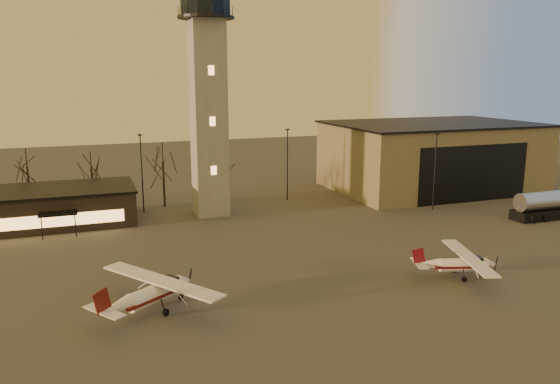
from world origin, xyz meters
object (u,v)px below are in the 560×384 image
fuel_truck (547,208)px  terminal (23,208)px  cessna_rear (158,296)px  hangar (431,156)px  cessna_front (464,267)px  control_tower (208,84)px

fuel_truck → terminal: bearing=164.5°
cessna_rear → fuel_truck: (49.17, 10.57, 0.24)m
hangar → terminal: hangar is taller
cessna_front → cessna_rear: size_ratio=0.92×
control_tower → cessna_front: control_tower is taller
cessna_front → terminal: bearing=157.5°
hangar → cessna_rear: 56.15m
terminal → cessna_front: (37.73, -31.64, -1.21)m
control_tower → fuel_truck: 44.65m
hangar → cessna_front: size_ratio=3.08×
cessna_front → cessna_rear: bearing=-167.9°
hangar → cessna_rear: bearing=-146.2°
control_tower → hangar: (36.00, 3.98, -11.17)m
control_tower → cessna_front: bearing=-62.0°
cessna_front → fuel_truck: size_ratio=1.06×
cessna_rear → hangar: bearing=0.0°
cessna_front → fuel_truck: (22.91, 13.04, 0.42)m
control_tower → cessna_rear: control_tower is taller
hangar → cessna_front: (-20.26, -33.63, -4.21)m
hangar → cessna_front: bearing=-121.1°
terminal → cessna_rear: 31.37m
control_tower → hangar: 37.90m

